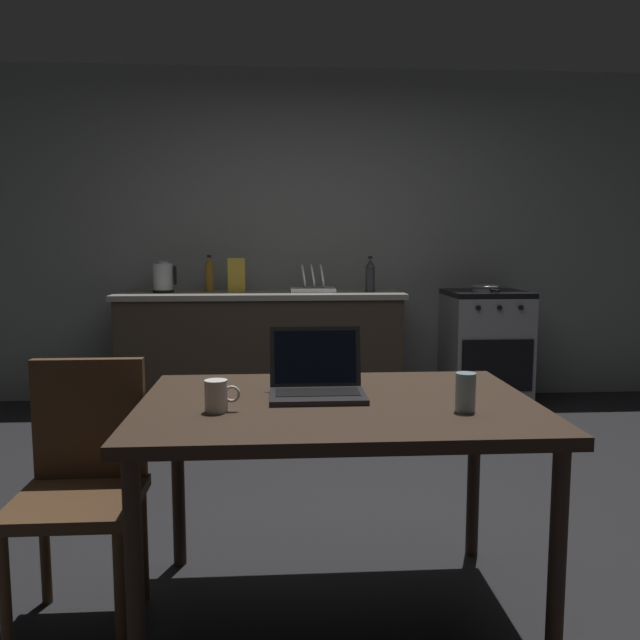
{
  "coord_description": "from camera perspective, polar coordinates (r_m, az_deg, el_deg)",
  "views": [
    {
      "loc": [
        -0.33,
        -2.89,
        1.27
      ],
      "look_at": [
        -0.07,
        0.99,
        0.81
      ],
      "focal_mm": 36.68,
      "sensor_mm": 36.0,
      "label": 1
    }
  ],
  "objects": [
    {
      "name": "bottle_b",
      "position": [
        5.1,
        -9.62,
        3.95
      ],
      "size": [
        0.07,
        0.07,
        0.28
      ],
      "color": "#8C601E",
      "rests_on": "kitchen_counter"
    },
    {
      "name": "bottle",
      "position": [
        5.0,
        4.39,
        3.92
      ],
      "size": [
        0.07,
        0.07,
        0.27
      ],
      "color": "#2D2D33",
      "rests_on": "kitchen_counter"
    },
    {
      "name": "back_wall",
      "position": [
        5.38,
        2.95,
        7.27
      ],
      "size": [
        6.4,
        0.1,
        2.63
      ],
      "primitive_type": "cube",
      "color": "gray",
      "rests_on": "ground_plane"
    },
    {
      "name": "stove_oven",
      "position": [
        5.31,
        14.18,
        -2.34
      ],
      "size": [
        0.6,
        0.62,
        0.89
      ],
      "color": "gray",
      "rests_on": "ground_plane"
    },
    {
      "name": "kitchen_counter",
      "position": [
        5.06,
        -5.13,
        -2.58
      ],
      "size": [
        2.16,
        0.64,
        0.89
      ],
      "color": "#382D23",
      "rests_on": "ground_plane"
    },
    {
      "name": "cereal_box",
      "position": [
        5.02,
        -7.29,
        3.91
      ],
      "size": [
        0.13,
        0.05,
        0.26
      ],
      "color": "gold",
      "rests_on": "kitchen_counter"
    },
    {
      "name": "dining_table",
      "position": [
        2.19,
        1.54,
        -8.79
      ],
      "size": [
        1.3,
        0.91,
        0.75
      ],
      "color": "#332319",
      "rests_on": "ground_plane"
    },
    {
      "name": "ground_plane",
      "position": [
        3.17,
        2.56,
        -16.83
      ],
      "size": [
        12.0,
        12.0,
        0.0
      ],
      "primitive_type": "plane",
      "color": "black"
    },
    {
      "name": "chair",
      "position": [
        2.38,
        -19.99,
        -12.56
      ],
      "size": [
        0.4,
        0.4,
        0.88
      ],
      "rotation": [
        0.0,
        0.0,
        0.33
      ],
      "color": "#4C331E",
      "rests_on": "ground_plane"
    },
    {
      "name": "coffee_mug",
      "position": [
        2.05,
        -8.98,
        -6.55
      ],
      "size": [
        0.11,
        0.07,
        0.1
      ],
      "color": "silver",
      "rests_on": "dining_table"
    },
    {
      "name": "laptop",
      "position": [
        2.23,
        -0.27,
        -5.47
      ],
      "size": [
        0.32,
        0.27,
        0.22
      ],
      "rotation": [
        0.0,
        0.0,
        0.21
      ],
      "color": "#232326",
      "rests_on": "dining_table"
    },
    {
      "name": "drinking_glass",
      "position": [
        2.08,
        12.57,
        -6.17
      ],
      "size": [
        0.06,
        0.06,
        0.12
      ],
      "color": "#99B7C6",
      "rests_on": "dining_table"
    },
    {
      "name": "frying_pan",
      "position": [
        5.23,
        14.34,
        2.72
      ],
      "size": [
        0.23,
        0.4,
        0.05
      ],
      "color": "gray",
      "rests_on": "stove_oven"
    },
    {
      "name": "electric_kettle",
      "position": [
        5.07,
        -13.52,
        3.61
      ],
      "size": [
        0.18,
        0.16,
        0.24
      ],
      "color": "black",
      "rests_on": "kitchen_counter"
    },
    {
      "name": "dish_rack",
      "position": [
        5.01,
        -0.64,
        3.02
      ],
      "size": [
        0.34,
        0.26,
        0.21
      ],
      "color": "silver",
      "rests_on": "kitchen_counter"
    }
  ]
}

